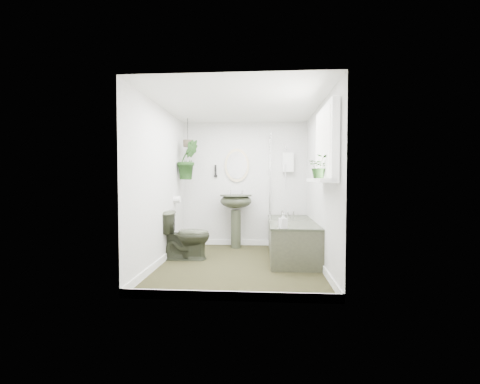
{
  "coord_description": "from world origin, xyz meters",
  "views": [
    {
      "loc": [
        0.33,
        -4.6,
        1.24
      ],
      "look_at": [
        0.0,
        0.15,
        1.05
      ],
      "focal_mm": 24.0,
      "sensor_mm": 36.0,
      "label": 1
    }
  ],
  "objects": [
    {
      "name": "wall_front",
      "position": [
        0.0,
        -1.41,
        1.15
      ],
      "size": [
        2.3,
        0.02,
        2.3
      ],
      "primitive_type": "cube",
      "color": "silver",
      "rests_on": "ground"
    },
    {
      "name": "toilet_roll_holder",
      "position": [
        -1.1,
        0.7,
        0.9
      ],
      "size": [
        0.11,
        0.11,
        0.11
      ],
      "primitive_type": "cylinder",
      "rotation": [
        0.0,
        1.57,
        0.0
      ],
      "color": "white",
      "rests_on": "wall_left"
    },
    {
      "name": "hanging_plant",
      "position": [
        -0.97,
        0.95,
        1.58
      ],
      "size": [
        0.49,
        0.46,
        0.69
      ],
      "primitive_type": "imported",
      "rotation": [
        0.0,
        0.0,
        0.57
      ],
      "color": "black",
      "rests_on": "ceiling"
    },
    {
      "name": "ceiling",
      "position": [
        0.0,
        0.0,
        2.31
      ],
      "size": [
        2.3,
        2.8,
        0.02
      ],
      "primitive_type": "cube",
      "color": "white",
      "rests_on": "ground"
    },
    {
      "name": "bathtub",
      "position": [
        0.8,
        0.5,
        0.29
      ],
      "size": [
        0.72,
        1.72,
        0.58
      ],
      "primitive_type": null,
      "color": "#323727",
      "rests_on": "floor"
    },
    {
      "name": "window_blinds",
      "position": [
        1.04,
        -0.7,
        1.65
      ],
      "size": [
        0.01,
        0.86,
        0.76
      ],
      "primitive_type": "cube",
      "color": "white",
      "rests_on": "wall_right"
    },
    {
      "name": "shower_box",
      "position": [
        0.8,
        1.34,
        1.55
      ],
      "size": [
        0.2,
        0.1,
        0.35
      ],
      "primitive_type": "cube",
      "color": "white",
      "rests_on": "wall_back"
    },
    {
      "name": "wall_sconce",
      "position": [
        -0.54,
        1.36,
        1.4
      ],
      "size": [
        0.04,
        0.04,
        0.22
      ],
      "primitive_type": "cylinder",
      "color": "black",
      "rests_on": "wall_back"
    },
    {
      "name": "sill_plant",
      "position": [
        0.98,
        -0.88,
        1.38
      ],
      "size": [
        0.28,
        0.26,
        0.27
      ],
      "primitive_type": "imported",
      "rotation": [
        0.0,
        0.0,
        -0.22
      ],
      "color": "black",
      "rests_on": "window_sill"
    },
    {
      "name": "window_recess",
      "position": [
        1.09,
        -0.7,
        1.65
      ],
      "size": [
        0.08,
        1.0,
        0.9
      ],
      "primitive_type": "cube",
      "color": "white",
      "rests_on": "wall_right"
    },
    {
      "name": "hanging_pot",
      "position": [
        -0.97,
        0.95,
        1.86
      ],
      "size": [
        0.16,
        0.16,
        0.12
      ],
      "primitive_type": "cylinder",
      "color": "#483E2F",
      "rests_on": "ceiling"
    },
    {
      "name": "oval_mirror",
      "position": [
        -0.14,
        1.37,
        1.5
      ],
      "size": [
        0.46,
        0.03,
        0.62
      ],
      "primitive_type": "ellipsoid",
      "color": "beige",
      "rests_on": "wall_back"
    },
    {
      "name": "window_sill",
      "position": [
        1.02,
        -0.7,
        1.23
      ],
      "size": [
        0.18,
        1.0,
        0.04
      ],
      "primitive_type": "cube",
      "color": "white",
      "rests_on": "wall_right"
    },
    {
      "name": "floor",
      "position": [
        0.0,
        0.0,
        -0.01
      ],
      "size": [
        2.3,
        2.8,
        0.02
      ],
      "primitive_type": "cube",
      "color": "black",
      "rests_on": "ground"
    },
    {
      "name": "soap_bottle",
      "position": [
        0.61,
        -0.29,
        0.68
      ],
      "size": [
        0.12,
        0.12,
        0.21
      ],
      "primitive_type": "imported",
      "rotation": [
        0.0,
        0.0,
        0.4
      ],
      "color": "black",
      "rests_on": "bathtub"
    },
    {
      "name": "skirting",
      "position": [
        0.0,
        0.0,
        0.05
      ],
      "size": [
        2.3,
        2.8,
        0.1
      ],
      "primitive_type": "cube",
      "color": "white",
      "rests_on": "floor"
    },
    {
      "name": "wall_back",
      "position": [
        0.0,
        1.41,
        1.15
      ],
      "size": [
        2.3,
        0.02,
        2.3
      ],
      "primitive_type": "cube",
      "color": "silver",
      "rests_on": "ground"
    },
    {
      "name": "bath_screen",
      "position": [
        0.47,
        0.99,
        1.28
      ],
      "size": [
        0.04,
        0.72,
        1.4
      ],
      "primitive_type": null,
      "color": "silver",
      "rests_on": "bathtub"
    },
    {
      "name": "wall_left",
      "position": [
        -1.16,
        0.0,
        1.15
      ],
      "size": [
        0.02,
        2.8,
        2.3
      ],
      "primitive_type": "cube",
      "color": "silver",
      "rests_on": "ground"
    },
    {
      "name": "pedestal_sink",
      "position": [
        -0.14,
        1.13,
        0.49
      ],
      "size": [
        0.64,
        0.57,
        0.97
      ],
      "primitive_type": null,
      "rotation": [
        0.0,
        0.0,
        -0.16
      ],
      "color": "#323727",
      "rests_on": "floor"
    },
    {
      "name": "wall_right",
      "position": [
        1.16,
        0.0,
        1.15
      ],
      "size": [
        0.02,
        2.8,
        2.3
      ],
      "primitive_type": "cube",
      "color": "silver",
      "rests_on": "ground"
    },
    {
      "name": "toilet",
      "position": [
        -0.85,
        0.27,
        0.38
      ],
      "size": [
        0.75,
        0.45,
        0.75
      ],
      "primitive_type": "imported",
      "rotation": [
        0.0,
        0.0,
        1.61
      ],
      "color": "#323727",
      "rests_on": "floor"
    }
  ]
}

